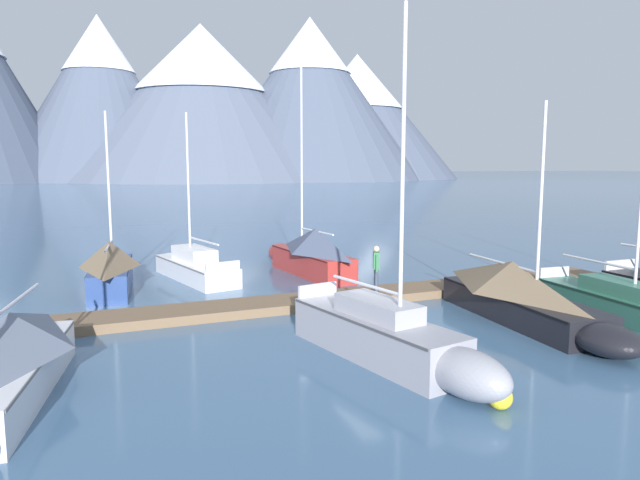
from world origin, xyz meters
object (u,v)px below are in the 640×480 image
object	(u,v)px
sailboat_second_berth	(111,266)
person_on_dock	(376,266)
sailboat_mid_dock_port	(192,266)
sailboat_outer_slip	(524,295)
sailboat_mid_dock_starboard	(391,339)
mooring_buoy_channel_marker	(500,397)
sailboat_end_of_dock	(629,305)
sailboat_nearest_berth	(2,365)
sailboat_far_berth	(309,252)

from	to	relation	value
sailboat_second_berth	person_on_dock	bearing A→B (deg)	-28.94
sailboat_mid_dock_port	sailboat_outer_slip	world-z (taller)	sailboat_mid_dock_port
sailboat_mid_dock_port	sailboat_mid_dock_starboard	xyz separation A→B (m)	(3.39, -12.53, 0.11)
sailboat_mid_dock_starboard	person_on_dock	xyz separation A→B (m)	(2.44, 6.26, 0.61)
sailboat_second_berth	mooring_buoy_channel_marker	world-z (taller)	sailboat_second_berth
sailboat_end_of_dock	sailboat_mid_dock_port	bearing A→B (deg)	136.73
sailboat_mid_dock_starboard	sailboat_outer_slip	world-z (taller)	sailboat_mid_dock_starboard
sailboat_second_berth	mooring_buoy_channel_marker	size ratio (longest dim) A/B	12.06
sailboat_nearest_berth	sailboat_far_berth	bearing A→B (deg)	48.05
mooring_buoy_channel_marker	sailboat_nearest_berth	bearing A→B (deg)	159.77
sailboat_second_berth	sailboat_far_berth	bearing A→B (deg)	3.63
sailboat_outer_slip	person_on_dock	bearing A→B (deg)	127.54
sailboat_mid_dock_port	mooring_buoy_channel_marker	bearing A→B (deg)	-74.50
sailboat_second_berth	sailboat_end_of_dock	xyz separation A→B (m)	(15.38, -10.17, -0.42)
sailboat_far_berth	sailboat_outer_slip	xyz separation A→B (m)	(3.92, -9.66, -0.17)
sailboat_second_berth	sailboat_far_berth	distance (m)	8.33
sailboat_nearest_berth	sailboat_outer_slip	distance (m)	14.24
sailboat_mid_dock_starboard	sailboat_far_berth	xyz separation A→B (m)	(1.68, 11.80, 0.35)
sailboat_nearest_berth	sailboat_mid_dock_port	distance (m)	13.15
sailboat_second_berth	person_on_dock	xyz separation A→B (m)	(9.07, -5.01, 0.32)
person_on_dock	sailboat_second_berth	bearing A→B (deg)	151.06
sailboat_second_berth	person_on_dock	size ratio (longest dim) A/B	4.11
sailboat_second_berth	sailboat_far_berth	xyz separation A→B (m)	(8.31, 0.53, 0.07)
sailboat_nearest_berth	person_on_dock	xyz separation A→B (m)	(10.97, 5.83, 0.44)
sailboat_nearest_berth	sailboat_second_berth	xyz separation A→B (m)	(1.91, 10.84, 0.11)
sailboat_mid_dock_port	sailboat_second_berth	bearing A→B (deg)	-158.76
sailboat_mid_dock_starboard	sailboat_far_berth	bearing A→B (deg)	81.88
sailboat_second_berth	sailboat_mid_dock_starboard	xyz separation A→B (m)	(6.63, -11.27, -0.28)
sailboat_mid_dock_starboard	sailboat_end_of_dock	xyz separation A→B (m)	(8.75, 1.10, -0.14)
sailboat_mid_dock_starboard	person_on_dock	bearing A→B (deg)	68.71
sailboat_far_berth	sailboat_mid_dock_port	bearing A→B (deg)	171.78
person_on_dock	mooring_buoy_channel_marker	size ratio (longest dim) A/B	2.94
person_on_dock	mooring_buoy_channel_marker	bearing A→B (deg)	-99.17
sailboat_mid_dock_starboard	mooring_buoy_channel_marker	xyz separation A→B (m)	(0.93, -3.06, -0.41)
sailboat_mid_dock_port	sailboat_end_of_dock	distance (m)	16.67
sailboat_mid_dock_port	sailboat_far_berth	bearing A→B (deg)	-8.22
sailboat_mid_dock_port	sailboat_far_berth	distance (m)	5.14
sailboat_mid_dock_port	sailboat_end_of_dock	xyz separation A→B (m)	(12.14, -11.43, -0.03)
sailboat_second_berth	sailboat_outer_slip	xyz separation A→B (m)	(12.23, -9.13, -0.10)
sailboat_end_of_dock	person_on_dock	world-z (taller)	sailboat_end_of_dock
sailboat_second_berth	sailboat_nearest_berth	bearing A→B (deg)	-99.97
sailboat_outer_slip	person_on_dock	xyz separation A→B (m)	(-3.16, 4.12, 0.42)
sailboat_second_berth	sailboat_outer_slip	world-z (taller)	sailboat_second_berth
sailboat_mid_dock_port	sailboat_end_of_dock	world-z (taller)	sailboat_end_of_dock
sailboat_mid_dock_starboard	sailboat_far_berth	distance (m)	11.92
sailboat_second_berth	person_on_dock	distance (m)	10.37
sailboat_outer_slip	person_on_dock	size ratio (longest dim) A/B	4.60
sailboat_nearest_berth	person_on_dock	world-z (taller)	sailboat_nearest_berth
sailboat_outer_slip	sailboat_end_of_dock	distance (m)	3.33
sailboat_end_of_dock	sailboat_mid_dock_starboard	bearing A→B (deg)	-172.84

